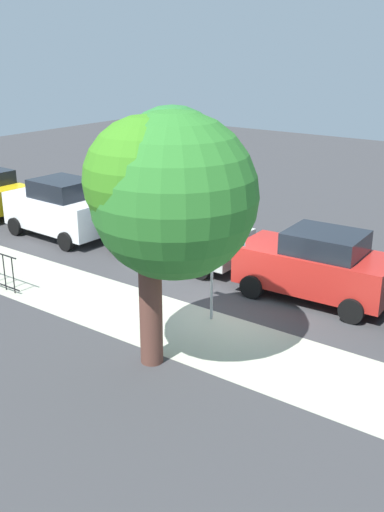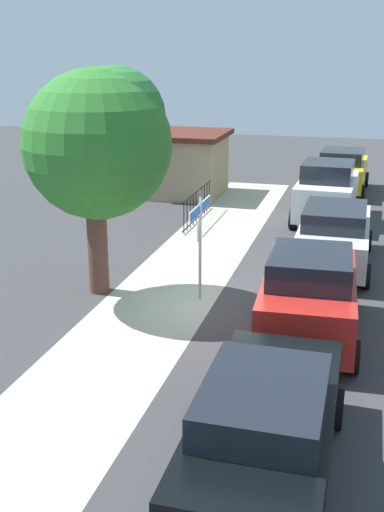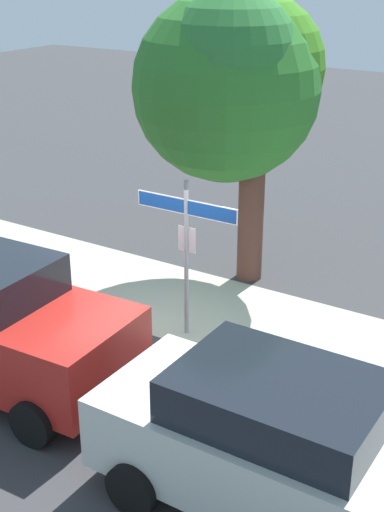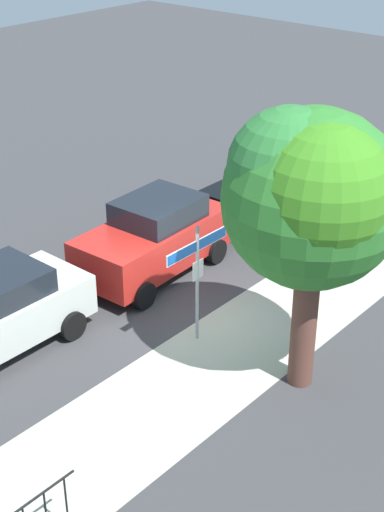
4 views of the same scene
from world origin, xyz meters
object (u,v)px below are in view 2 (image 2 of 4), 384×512
shade_tree (97,135)px  car_yellow (342,171)px  street_sign (200,225)px  car_black (265,427)px  car_red (309,295)px  car_white (327,192)px  car_silver (334,235)px  utility_shed (186,163)px

shade_tree → car_yellow: bearing=-20.1°
street_sign → car_black: bearing=-157.9°
car_red → car_white: car_white is taller
car_silver → car_white: 4.84m
car_red → car_white: size_ratio=1.02×
car_black → car_silver: 9.61m
street_sign → shade_tree: shade_tree is taller
car_silver → car_white: bearing=6.4°
street_sign → utility_shed: 11.40m
car_red → car_black: bearing=175.9°
street_sign → car_white: 8.46m
street_sign → car_silver: size_ratio=0.57×
car_red → car_white: bearing=-0.8°
car_black → car_white: 14.41m
shade_tree → car_silver: 7.03m
car_black → utility_shed: 18.20m
car_black → car_red: car_red is taller
car_black → utility_shed: utility_shed is taller
car_white → car_black: bearing=-177.2°
street_sign → car_silver: street_sign is taller
car_white → utility_shed: bearing=66.2°
shade_tree → car_black: size_ratio=1.18×
car_black → car_red: bearing=-1.6°
car_red → car_silver: (4.79, -0.22, -0.07)m
car_white → utility_shed: (2.78, 5.76, 0.25)m
car_silver → car_yellow: size_ratio=1.14×
car_black → car_silver: (9.60, -0.34, 0.05)m
shade_tree → car_red: (-1.07, -4.96, -2.90)m
shade_tree → car_white: bearing=-28.5°
street_sign → car_black: 6.90m
car_red → utility_shed: (12.38, 6.08, 0.32)m
car_red → car_silver: car_red is taller
shade_tree → car_white: size_ratio=1.32×
street_sign → shade_tree: bearing=101.2°
street_sign → utility_shed: (10.86, 3.40, -0.55)m
street_sign → utility_shed: size_ratio=0.75×
car_yellow → utility_shed: bearing=110.6°
street_sign → car_red: 3.20m
shade_tree → car_white: (8.54, -4.63, -2.83)m
shade_tree → car_silver: size_ratio=1.16×
shade_tree → car_black: (-5.87, -4.84, -3.02)m
street_sign → car_red: (-1.52, -2.68, -0.88)m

